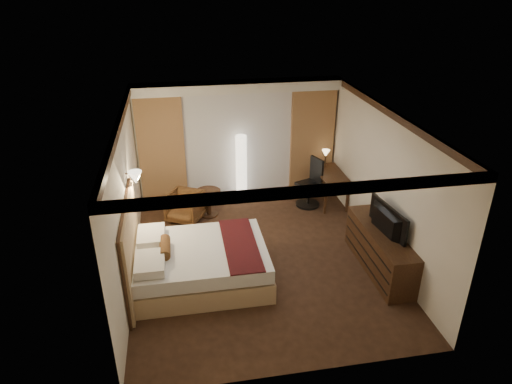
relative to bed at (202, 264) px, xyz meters
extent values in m
cube|color=black|center=(1.09, 0.50, -0.32)|extent=(4.50, 5.50, 0.01)
cube|color=white|center=(1.09, 0.50, 2.38)|extent=(4.50, 5.50, 0.01)
cube|color=beige|center=(1.09, 3.25, 1.03)|extent=(4.50, 0.02, 2.70)
cube|color=beige|center=(-1.16, 0.50, 1.03)|extent=(0.02, 5.50, 2.70)
cube|color=beige|center=(3.34, 0.50, 1.03)|extent=(0.02, 5.50, 2.70)
cube|color=white|center=(1.09, 3.00, 2.28)|extent=(4.50, 0.50, 0.20)
cube|color=silver|center=(1.09, 3.17, 0.93)|extent=(2.48, 0.04, 2.45)
cube|color=#9E7448|center=(-0.61, 3.11, 0.93)|extent=(1.00, 0.14, 2.45)
cube|color=#9E7448|center=(2.79, 3.11, 0.93)|extent=(1.00, 0.14, 2.45)
imported|color=#482A15|center=(-0.20, 2.16, 0.02)|extent=(0.89, 0.87, 0.69)
imported|color=black|center=(3.06, -0.22, 0.76)|extent=(0.75, 1.16, 0.14)
camera|label=1|loc=(-0.22, -6.45, 4.45)|focal=32.00mm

